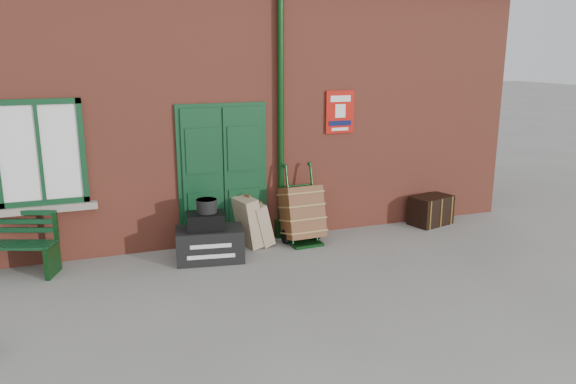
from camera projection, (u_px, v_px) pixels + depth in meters
name	position (u px, v px, depth m)	size (l,w,h in m)	color
ground	(271.00, 274.00, 7.85)	(80.00, 80.00, 0.00)	gray
station_building	(211.00, 99.00, 10.50)	(10.30, 4.30, 4.36)	#9D4532
bench	(2.00, 242.00, 7.78)	(1.53, 0.94, 0.91)	#0F381D
houdini_trunk	(210.00, 245.00, 8.30)	(0.98, 0.54, 0.49)	black
strongbox	(206.00, 221.00, 8.20)	(0.54, 0.39, 0.25)	black
hatbox	(207.00, 206.00, 8.18)	(0.30, 0.30, 0.20)	black
suitcase_back	(247.00, 221.00, 8.90)	(0.23, 0.56, 0.79)	tan
suitcase_front	(258.00, 223.00, 8.97)	(0.20, 0.51, 0.68)	tan
porter_trolley	(302.00, 214.00, 9.04)	(0.63, 0.68, 1.25)	black
dark_trunk	(431.00, 210.00, 10.05)	(0.72, 0.47, 0.52)	black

